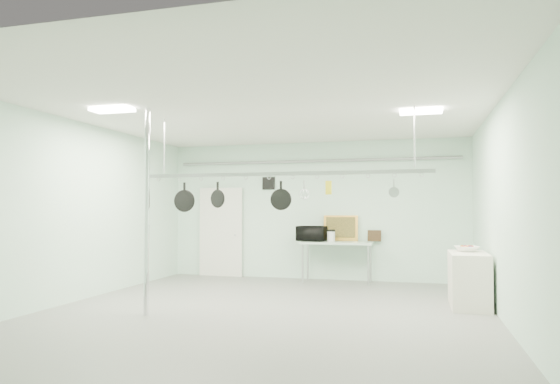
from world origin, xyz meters
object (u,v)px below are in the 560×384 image
(coffee_canister, at_px, (331,237))
(pot_rack, at_px, (281,172))
(microwave, at_px, (312,234))
(prep_table, at_px, (337,245))
(skillet_mid, at_px, (218,195))
(skillet_right, at_px, (281,195))
(fruit_bowl, at_px, (467,249))
(side_cabinet, at_px, (469,280))
(skillet_left, at_px, (184,197))
(chrome_pole, at_px, (147,211))

(coffee_canister, bearing_deg, pot_rack, -95.01)
(microwave, height_order, coffee_canister, microwave)
(prep_table, height_order, skillet_mid, skillet_mid)
(skillet_mid, distance_m, skillet_right, 1.10)
(pot_rack, bearing_deg, fruit_bowl, 24.02)
(prep_table, distance_m, skillet_right, 3.48)
(pot_rack, bearing_deg, side_cabinet, 20.45)
(side_cabinet, height_order, skillet_mid, skillet_mid)
(fruit_bowl, bearing_deg, microwave, 147.60)
(coffee_canister, relative_size, skillet_mid, 0.53)
(side_cabinet, height_order, fruit_bowl, fruit_bowl)
(skillet_right, bearing_deg, skillet_left, 175.36)
(coffee_canister, bearing_deg, side_cabinet, -38.59)
(coffee_canister, bearing_deg, microwave, 172.80)
(prep_table, distance_m, microwave, 0.62)
(fruit_bowl, bearing_deg, skillet_right, -155.97)
(pot_rack, bearing_deg, coffee_canister, 84.99)
(chrome_pole, bearing_deg, prep_table, 61.29)
(side_cabinet, xyz_separation_m, microwave, (-3.12, 2.18, 0.63))
(pot_rack, height_order, microwave, pot_rack)
(pot_rack, height_order, skillet_right, pot_rack)
(side_cabinet, height_order, skillet_right, skillet_right)
(microwave, height_order, skillet_right, skillet_right)
(pot_rack, relative_size, coffee_canister, 21.03)
(prep_table, distance_m, side_cabinet, 3.39)
(chrome_pole, distance_m, side_cabinet, 5.37)
(chrome_pole, xyz_separation_m, prep_table, (2.30, 4.20, -0.77))
(microwave, distance_m, fruit_bowl, 3.68)
(fruit_bowl, relative_size, skillet_mid, 0.92)
(skillet_mid, bearing_deg, skillet_right, 21.36)
(pot_rack, relative_size, fruit_bowl, 12.12)
(pot_rack, relative_size, skillet_right, 10.55)
(chrome_pole, relative_size, skillet_mid, 7.46)
(chrome_pole, relative_size, coffee_canister, 14.02)
(pot_rack, distance_m, skillet_right, 0.37)
(fruit_bowl, bearing_deg, skillet_mid, -162.03)
(side_cabinet, bearing_deg, fruit_bowl, 91.61)
(microwave, height_order, fruit_bowl, microwave)
(coffee_canister, distance_m, fruit_bowl, 3.28)
(chrome_pole, relative_size, skillet_left, 6.28)
(prep_table, relative_size, microwave, 2.60)
(chrome_pole, distance_m, microwave, 4.56)
(chrome_pole, bearing_deg, skillet_right, 25.33)
(pot_rack, distance_m, skillet_left, 1.76)
(pot_rack, distance_m, fruit_bowl, 3.47)
(coffee_canister, xyz_separation_m, skillet_left, (-1.99, -3.23, 0.81))
(skillet_mid, bearing_deg, fruit_bowl, 39.34)
(coffee_canister, xyz_separation_m, fruit_bowl, (2.66, -1.92, -0.07))
(skillet_mid, bearing_deg, chrome_pole, -110.28)
(side_cabinet, bearing_deg, microwave, 144.96)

